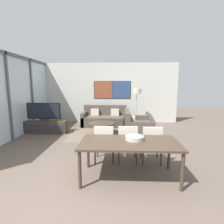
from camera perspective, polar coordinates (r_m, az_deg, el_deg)
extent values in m
plane|color=brown|center=(3.04, -11.74, -27.23)|extent=(24.00, 24.00, 0.00)
cube|color=silver|center=(8.37, -2.06, 6.23)|extent=(6.72, 0.06, 2.80)
cube|color=#2D2D33|center=(8.30, 0.07, 7.25)|extent=(1.75, 0.01, 0.82)
cube|color=brown|center=(8.33, -2.88, 7.24)|extent=(0.83, 0.02, 0.78)
cube|color=navy|center=(8.29, 3.04, 7.23)|extent=(0.83, 0.02, 0.78)
cube|color=silver|center=(6.41, -30.88, 4.19)|extent=(0.02, 5.96, 2.80)
cube|color=#515156|center=(6.46, -31.63, 16.21)|extent=(0.07, 5.96, 0.10)
cube|color=#515156|center=(6.40, -30.65, 4.20)|extent=(0.07, 0.08, 2.80)
cube|color=#515156|center=(7.69, -24.63, 5.20)|extent=(0.07, 0.08, 2.80)
cube|color=#706051|center=(6.47, -3.43, -7.11)|extent=(2.29, 2.03, 0.01)
cube|color=#423326|center=(7.03, -21.11, -4.51)|extent=(1.66, 0.39, 0.46)
cube|color=#2D2D33|center=(6.85, -21.78, -4.89)|extent=(1.53, 0.01, 0.25)
cube|color=#2D2D33|center=(6.98, -21.23, -2.47)|extent=(0.36, 0.20, 0.05)
cube|color=#2D2D33|center=(6.97, -21.26, -1.94)|extent=(0.06, 0.03, 0.08)
cube|color=black|center=(6.92, -21.38, 0.33)|extent=(1.26, 0.04, 0.60)
cube|color=black|center=(6.90, -21.46, 0.30)|extent=(1.17, 0.01, 0.54)
cube|color=#51473D|center=(7.69, -2.46, -2.96)|extent=(1.93, 0.96, 0.42)
cube|color=#51473D|center=(8.04, -2.23, -0.81)|extent=(1.93, 0.16, 0.87)
cube|color=#51473D|center=(7.80, -9.04, -2.22)|extent=(0.14, 0.96, 0.60)
cube|color=#51473D|center=(7.65, 4.25, -2.35)|extent=(0.14, 0.96, 0.60)
cube|color=beige|center=(7.89, -5.63, -0.03)|extent=(0.36, 0.12, 0.30)
cube|color=beige|center=(7.81, 0.98, -0.07)|extent=(0.36, 0.12, 0.30)
cube|color=#51473D|center=(6.39, 8.54, -5.48)|extent=(0.96, 1.37, 0.42)
cube|color=#51473D|center=(6.31, 4.98, -3.51)|extent=(0.16, 1.37, 0.87)
cube|color=#51473D|center=(5.78, 9.20, -6.12)|extent=(0.96, 0.14, 0.60)
cube|color=#51473D|center=(6.97, 8.02, -3.51)|extent=(0.96, 0.14, 0.60)
cube|color=beige|center=(6.00, 6.84, -2.86)|extent=(0.12, 0.36, 0.30)
cylinder|color=#423326|center=(6.47, -3.43, -7.01)|extent=(0.44, 0.44, 0.03)
cylinder|color=#423326|center=(6.42, -3.44, -5.54)|extent=(0.18, 0.18, 0.37)
cylinder|color=#423326|center=(6.38, -3.46, -3.74)|extent=(0.98, 0.98, 0.04)
cube|color=#423326|center=(3.35, 5.71, -9.92)|extent=(1.85, 0.92, 0.04)
cylinder|color=#423326|center=(3.19, -10.48, -18.10)|extent=(0.06, 0.06, 0.68)
cylinder|color=#423326|center=(3.30, 22.00, -17.71)|extent=(0.06, 0.06, 0.68)
cylinder|color=#423326|center=(3.91, -7.82, -12.84)|extent=(0.06, 0.06, 0.68)
cylinder|color=#423326|center=(3.99, 18.09, -12.72)|extent=(0.06, 0.06, 0.68)
cube|color=beige|center=(4.17, -2.44, -10.17)|extent=(0.46, 0.46, 0.06)
cube|color=beige|center=(3.90, -2.72, -7.78)|extent=(0.42, 0.05, 0.43)
cylinder|color=#423326|center=(4.08, -5.55, -14.01)|extent=(0.04, 0.04, 0.39)
cylinder|color=#423326|center=(4.05, 0.24, -14.17)|extent=(0.04, 0.04, 0.39)
cylinder|color=#423326|center=(4.45, -4.83, -12.03)|extent=(0.04, 0.04, 0.39)
cylinder|color=#423326|center=(4.42, 0.44, -12.15)|extent=(0.04, 0.04, 0.39)
cube|color=beige|center=(4.17, 5.05, -10.17)|extent=(0.46, 0.46, 0.06)
cube|color=beige|center=(3.90, 5.23, -7.79)|extent=(0.42, 0.05, 0.43)
cylinder|color=#423326|center=(4.06, 2.23, -14.11)|extent=(0.04, 0.04, 0.39)
cylinder|color=#423326|center=(4.08, 8.03, -14.08)|extent=(0.04, 0.04, 0.39)
cylinder|color=#423326|center=(4.43, 2.25, -12.09)|extent=(0.04, 0.04, 0.39)
cylinder|color=#423326|center=(4.45, 7.52, -12.08)|extent=(0.04, 0.04, 0.39)
cube|color=beige|center=(4.20, 12.50, -10.21)|extent=(0.46, 0.46, 0.06)
cube|color=beige|center=(3.94, 13.14, -7.83)|extent=(0.42, 0.05, 0.43)
cylinder|color=#423326|center=(4.07, 10.03, -14.20)|extent=(0.04, 0.04, 0.39)
cylinder|color=#423326|center=(4.14, 15.69, -13.99)|extent=(0.04, 0.04, 0.39)
cylinder|color=#423326|center=(4.44, 9.34, -12.19)|extent=(0.04, 0.04, 0.39)
cylinder|color=#423326|center=(4.50, 14.52, -12.04)|extent=(0.04, 0.04, 0.39)
cylinder|color=#B7B2A8|center=(3.45, 7.33, -8.39)|extent=(0.36, 0.36, 0.08)
torus|color=#B7B2A8|center=(3.44, 7.34, -7.89)|extent=(0.35, 0.35, 0.02)
cylinder|color=#2D2D33|center=(7.83, 7.88, -4.30)|extent=(0.28, 0.28, 0.02)
cylinder|color=#B7B7BC|center=(7.70, 7.99, 0.82)|extent=(0.03, 0.03, 1.39)
cylinder|color=beige|center=(7.63, 8.12, 6.80)|extent=(0.37, 0.37, 0.22)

